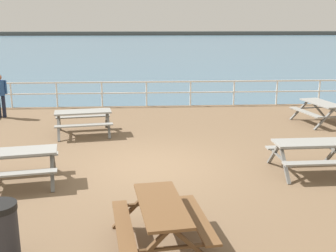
% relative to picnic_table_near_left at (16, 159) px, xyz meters
% --- Properties ---
extents(ground_plane, '(30.00, 24.00, 0.20)m').
position_rel_picnic_table_near_left_xyz_m(ground_plane, '(3.05, 0.95, -0.68)').
color(ground_plane, brown).
extents(sea_band, '(142.00, 90.00, 0.01)m').
position_rel_picnic_table_near_left_xyz_m(sea_band, '(3.05, 53.70, -0.58)').
color(sea_band, '#476B84').
rests_on(sea_band, ground).
extents(distant_shoreline, '(142.00, 6.00, 1.80)m').
position_rel_picnic_table_near_left_xyz_m(distant_shoreline, '(3.05, 96.70, -0.58)').
color(distant_shoreline, '#4C4C47').
rests_on(distant_shoreline, ground).
extents(seaward_railing, '(23.07, 0.07, 1.08)m').
position_rel_picnic_table_near_left_xyz_m(seaward_railing, '(3.05, 8.70, 0.17)').
color(seaward_railing, white).
rests_on(seaward_railing, ground).
extents(picnic_table_near_left, '(2.03, 1.80, 0.80)m').
position_rel_picnic_table_near_left_xyz_m(picnic_table_near_left, '(0.00, 0.00, 0.00)').
color(picnic_table_near_left, gray).
rests_on(picnic_table_near_left, ground).
extents(picnic_table_near_right, '(1.74, 1.97, 0.80)m').
position_rel_picnic_table_near_left_xyz_m(picnic_table_near_right, '(3.16, -2.98, 0.00)').
color(picnic_table_near_right, brown).
rests_on(picnic_table_near_right, ground).
extents(picnic_table_mid_centre, '(1.84, 1.58, 0.80)m').
position_rel_picnic_table_near_left_xyz_m(picnic_table_mid_centre, '(6.96, 0.29, 0.00)').
color(picnic_table_mid_centre, gray).
rests_on(picnic_table_mid_centre, ground).
extents(picnic_table_far_left, '(1.83, 2.05, 0.80)m').
position_rel_picnic_table_near_left_xyz_m(picnic_table_far_left, '(9.29, 5.14, 0.00)').
color(picnic_table_far_left, gray).
rests_on(picnic_table_far_left, ground).
extents(picnic_table_far_right, '(2.01, 1.78, 0.80)m').
position_rel_picnic_table_near_left_xyz_m(picnic_table_far_right, '(0.94, 4.19, 0.00)').
color(picnic_table_far_right, gray).
rests_on(picnic_table_far_right, ground).
extents(visitor, '(0.52, 0.30, 1.66)m').
position_rel_picnic_table_near_left_xyz_m(visitor, '(-2.53, 6.82, 0.36)').
color(visitor, '#1E2338').
rests_on(visitor, ground).
extents(litter_bin, '(0.55, 0.55, 0.95)m').
position_rel_picnic_table_near_left_xyz_m(litter_bin, '(0.68, -3.23, -0.10)').
color(litter_bin, '#2D2D33').
rests_on(litter_bin, ground).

